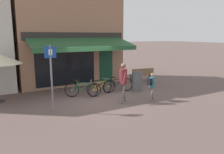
# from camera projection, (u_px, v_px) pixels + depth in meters

# --- Properties ---
(ground_plane) EXTENTS (160.00, 160.00, 0.00)m
(ground_plane) POSITION_uv_depth(u_px,v_px,m) (101.00, 99.00, 10.50)
(ground_plane) COLOR brown
(shop_front) EXTENTS (6.34, 4.94, 6.46)m
(shop_front) POSITION_uv_depth(u_px,v_px,m) (69.00, 32.00, 13.84)
(shop_front) COLOR #9E7056
(shop_front) RESTS_ON ground_plane
(bike_rack_rail) EXTENTS (2.66, 0.04, 0.57)m
(bike_rack_rail) POSITION_uv_depth(u_px,v_px,m) (100.00, 85.00, 11.37)
(bike_rack_rail) COLOR #47494F
(bike_rack_rail) RESTS_ON ground_plane
(bicycle_green) EXTENTS (1.64, 0.84, 0.86)m
(bicycle_green) POSITION_uv_depth(u_px,v_px,m) (83.00, 89.00, 10.79)
(bicycle_green) COLOR black
(bicycle_green) RESTS_ON ground_plane
(bicycle_orange) EXTENTS (1.64, 0.75, 0.80)m
(bicycle_orange) POSITION_uv_depth(u_px,v_px,m) (101.00, 88.00, 11.23)
(bicycle_orange) COLOR black
(bicycle_orange) RESTS_ON ground_plane
(bicycle_black) EXTENTS (1.81, 0.52, 0.85)m
(bicycle_black) POSITION_uv_depth(u_px,v_px,m) (118.00, 85.00, 11.77)
(bicycle_black) COLOR black
(bicycle_black) RESTS_ON ground_plane
(pedestrian_adult) EXTENTS (0.58, 0.63, 1.81)m
(pedestrian_adult) POSITION_uv_depth(u_px,v_px,m) (123.00, 79.00, 9.82)
(pedestrian_adult) COLOR slate
(pedestrian_adult) RESTS_ON ground_plane
(pedestrian_child) EXTENTS (0.49, 0.45, 1.31)m
(pedestrian_child) POSITION_uv_depth(u_px,v_px,m) (152.00, 83.00, 10.14)
(pedestrian_child) COLOR slate
(pedestrian_child) RESTS_ON ground_plane
(litter_bin) EXTENTS (0.55, 0.55, 1.14)m
(litter_bin) POSITION_uv_depth(u_px,v_px,m) (137.00, 81.00, 11.95)
(litter_bin) COLOR #515459
(litter_bin) RESTS_ON ground_plane
(parking_sign) EXTENTS (0.44, 0.07, 2.67)m
(parking_sign) POSITION_uv_depth(u_px,v_px,m) (51.00, 72.00, 8.44)
(parking_sign) COLOR slate
(parking_sign) RESTS_ON ground_plane
(park_bench) EXTENTS (1.64, 0.62, 0.87)m
(park_bench) POSITION_uv_depth(u_px,v_px,m) (142.00, 74.00, 14.50)
(park_bench) COLOR brown
(park_bench) RESTS_ON ground_plane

